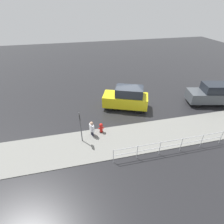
{
  "coord_description": "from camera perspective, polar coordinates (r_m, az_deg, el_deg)",
  "views": [
    {
      "loc": [
        4.51,
        13.07,
        8.39
      ],
      "look_at": [
        1.89,
        1.84,
        0.9
      ],
      "focal_mm": 28.0,
      "sensor_mm": 36.0,
      "label": 1
    }
  ],
  "objects": [
    {
      "name": "ground_plane",
      "position": [
        16.17,
        5.04,
        1.61
      ],
      "size": [
        60.0,
        60.0,
        0.0
      ],
      "primitive_type": "plane",
      "color": "black"
    },
    {
      "name": "kerb_strip",
      "position": [
        13.0,
        10.63,
        -7.77
      ],
      "size": [
        24.0,
        3.2,
        0.04
      ],
      "primitive_type": "cube",
      "color": "slate",
      "rests_on": "ground"
    },
    {
      "name": "moving_hatchback",
      "position": [
        15.53,
        4.73,
        4.6
      ],
      "size": [
        4.25,
        3.04,
        2.06
      ],
      "color": "yellow",
      "rests_on": "ground"
    },
    {
      "name": "parked_sedan",
      "position": [
        18.76,
        30.11,
        5.15
      ],
      "size": [
        4.58,
        2.68,
        1.98
      ],
      "color": "#474C51",
      "rests_on": "ground"
    },
    {
      "name": "fire_hydrant",
      "position": [
        12.92,
        -3.57,
        -5.25
      ],
      "size": [
        0.42,
        0.31,
        0.8
      ],
      "color": "red",
      "rests_on": "ground"
    },
    {
      "name": "pedestrian",
      "position": [
        12.52,
        -6.6,
        -5.23
      ],
      "size": [
        0.33,
        0.55,
        1.22
      ],
      "color": "silver",
      "rests_on": "ground"
    },
    {
      "name": "metal_railing",
      "position": [
        11.78,
        18.77,
        -9.88
      ],
      "size": [
        7.54,
        0.04,
        1.05
      ],
      "color": "#B7BABF",
      "rests_on": "ground"
    },
    {
      "name": "sign_post",
      "position": [
        11.6,
        -10.34,
        -3.56
      ],
      "size": [
        0.07,
        0.44,
        2.4
      ],
      "color": "#4C4C51",
      "rests_on": "ground"
    }
  ]
}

